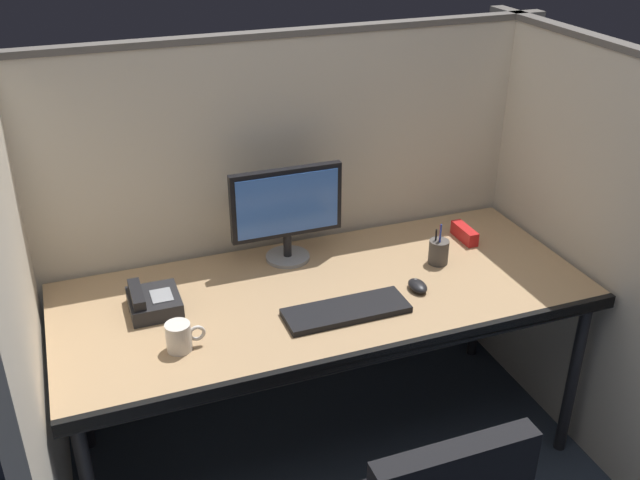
% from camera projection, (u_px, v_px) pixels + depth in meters
% --- Properties ---
extents(cubicle_partition_rear, '(2.21, 0.06, 1.57)m').
position_uv_depth(cubicle_partition_rear, '(286.00, 226.00, 2.93)').
color(cubicle_partition_rear, beige).
rests_on(cubicle_partition_rear, ground).
extents(cubicle_partition_left, '(0.06, 1.41, 1.57)m').
position_uv_depth(cubicle_partition_left, '(29.00, 353.00, 2.17)').
color(cubicle_partition_left, beige).
rests_on(cubicle_partition_left, ground).
extents(cubicle_partition_right, '(0.06, 1.41, 1.57)m').
position_uv_depth(cubicle_partition_right, '(574.00, 245.00, 2.79)').
color(cubicle_partition_right, beige).
rests_on(cubicle_partition_right, ground).
extents(desk, '(1.90, 0.80, 0.74)m').
position_uv_depth(desk, '(326.00, 304.00, 2.60)').
color(desk, tan).
rests_on(desk, ground).
extents(monitor_center, '(0.43, 0.17, 0.37)m').
position_uv_depth(monitor_center, '(287.00, 208.00, 2.69)').
color(monitor_center, gray).
rests_on(monitor_center, desk).
extents(keyboard_main, '(0.43, 0.15, 0.02)m').
position_uv_depth(keyboard_main, '(346.00, 311.00, 2.45)').
color(keyboard_main, black).
rests_on(keyboard_main, desk).
extents(computer_mouse, '(0.06, 0.10, 0.04)m').
position_uv_depth(computer_mouse, '(418.00, 286.00, 2.58)').
color(computer_mouse, black).
rests_on(computer_mouse, desk).
extents(pen_cup, '(0.08, 0.08, 0.17)m').
position_uv_depth(pen_cup, '(439.00, 252.00, 2.74)').
color(pen_cup, '#4C4742').
rests_on(pen_cup, desk).
extents(red_stapler, '(0.04, 0.15, 0.06)m').
position_uv_depth(red_stapler, '(464.00, 233.00, 2.92)').
color(red_stapler, red).
rests_on(red_stapler, desk).
extents(desk_phone, '(0.17, 0.19, 0.09)m').
position_uv_depth(desk_phone, '(153.00, 302.00, 2.46)').
color(desk_phone, black).
rests_on(desk_phone, desk).
extents(coffee_mug, '(0.13, 0.08, 0.09)m').
position_uv_depth(coffee_mug, '(180.00, 337.00, 2.25)').
color(coffee_mug, silver).
rests_on(coffee_mug, desk).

